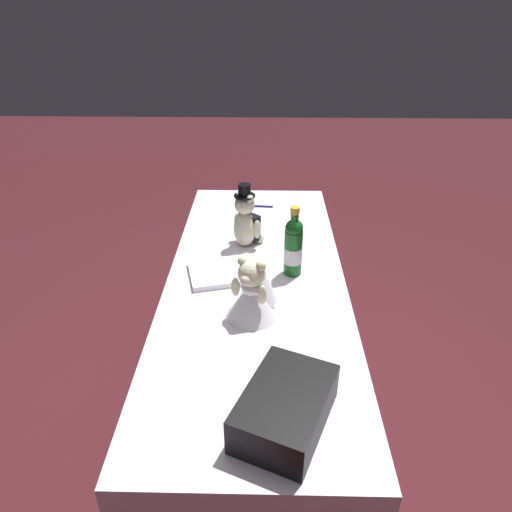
% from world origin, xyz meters
% --- Properties ---
extents(ground_plane, '(12.00, 12.00, 0.00)m').
position_xyz_m(ground_plane, '(0.00, 0.00, 0.00)').
color(ground_plane, '#47191E').
extents(reception_table, '(1.87, 0.71, 0.79)m').
position_xyz_m(reception_table, '(0.00, 0.00, 0.39)').
color(reception_table, white).
rests_on(reception_table, ground_plane).
extents(teddy_bear_groom, '(0.14, 0.14, 0.29)m').
position_xyz_m(teddy_bear_groom, '(0.28, 0.05, 0.90)').
color(teddy_bear_groom, beige).
rests_on(teddy_bear_groom, reception_table).
extents(teddy_bear_bride, '(0.24, 0.21, 0.23)m').
position_xyz_m(teddy_bear_bride, '(-0.24, 0.00, 0.89)').
color(teddy_bear_bride, white).
rests_on(teddy_bear_bride, reception_table).
extents(champagne_bottle, '(0.07, 0.07, 0.29)m').
position_xyz_m(champagne_bottle, '(0.04, -0.15, 0.91)').
color(champagne_bottle, '#12551B').
rests_on(champagne_bottle, reception_table).
extents(signing_pen, '(0.02, 0.16, 0.01)m').
position_xyz_m(signing_pen, '(0.70, 0.00, 0.79)').
color(signing_pen, navy).
rests_on(signing_pen, reception_table).
extents(gift_case_black, '(0.36, 0.31, 0.11)m').
position_xyz_m(gift_case_black, '(-0.73, -0.09, 0.85)').
color(gift_case_black, black).
rests_on(gift_case_black, reception_table).
extents(guestbook, '(0.27, 0.31, 0.02)m').
position_xyz_m(guestbook, '(0.02, 0.13, 0.80)').
color(guestbook, white).
rests_on(guestbook, reception_table).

